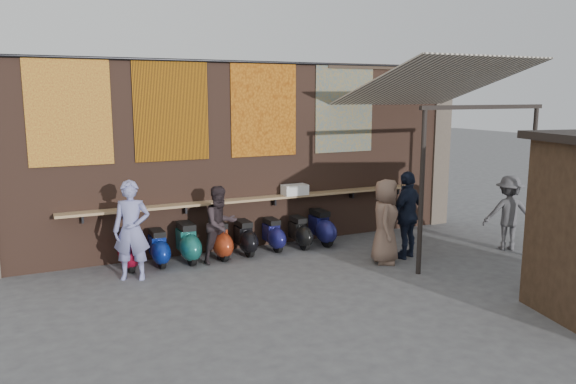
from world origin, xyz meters
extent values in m
plane|color=#474749|center=(0.00, 0.00, 0.00)|extent=(70.00, 70.00, 0.00)
cube|color=brown|center=(0.00, 2.70, 2.00)|extent=(10.00, 0.40, 4.00)
cube|color=#4C4238|center=(5.20, 2.70, 2.00)|extent=(0.50, 0.50, 4.00)
cube|color=#9E7A51|center=(0.00, 2.33, 1.10)|extent=(8.00, 0.32, 0.05)
cube|color=white|center=(0.95, 2.30, 1.24)|extent=(0.55, 0.32, 0.23)
cube|color=maroon|center=(-3.60, 2.48, 3.00)|extent=(1.50, 0.02, 2.00)
cube|color=#CB700B|center=(-1.70, 2.48, 3.00)|extent=(1.50, 0.02, 2.00)
cube|color=#C36E18|center=(0.30, 2.48, 3.00)|extent=(1.50, 0.02, 2.00)
cube|color=#22577E|center=(2.30, 2.48, 3.00)|extent=(1.50, 0.02, 2.00)
cylinder|color=black|center=(0.00, 2.47, 3.98)|extent=(9.50, 0.06, 0.06)
imported|color=#8082BB|center=(-2.77, 1.40, 0.91)|extent=(0.78, 0.66, 1.82)
imported|color=#2B2225|center=(-0.99, 1.70, 0.77)|extent=(0.89, 0.78, 1.55)
imported|color=#151D31|center=(2.55, 0.37, 0.90)|extent=(1.14, 0.78, 1.79)
imported|color=#515054|center=(4.90, -0.07, 0.81)|extent=(1.20, 1.03, 1.61)
imported|color=#7A5D4E|center=(1.94, 0.26, 0.84)|extent=(0.93, 0.98, 1.69)
cube|color=beige|center=(3.50, 0.90, 3.55)|extent=(3.20, 3.28, 0.97)
cube|color=#33261C|center=(3.50, 2.49, 3.95)|extent=(3.30, 0.08, 0.12)
cube|color=black|center=(3.50, -0.60, 3.08)|extent=(3.00, 0.08, 0.08)
cylinder|color=black|center=(2.10, -0.60, 1.55)|extent=(0.09, 0.09, 3.10)
cylinder|color=black|center=(4.90, -0.60, 1.55)|extent=(0.09, 0.09, 3.10)
camera|label=1|loc=(-4.47, -8.65, 3.32)|focal=35.00mm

